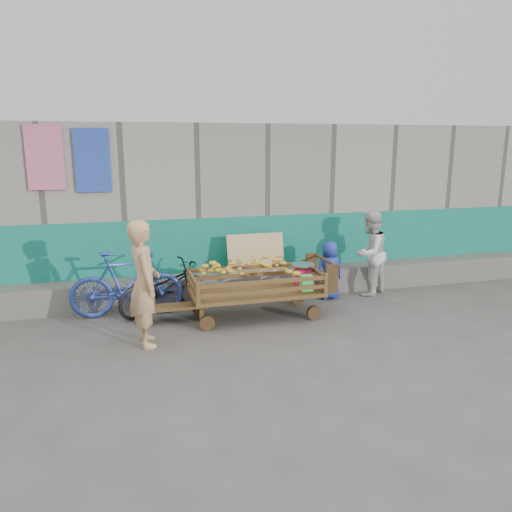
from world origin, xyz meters
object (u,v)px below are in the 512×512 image
object	(u,v)px
child	(329,270)
bicycle_dark	(164,288)
banana_cart	(253,278)
bench	(173,310)
woman	(370,253)
vendor_man	(144,284)
bicycle_blue	(127,284)

from	to	relation	value
child	bicycle_dark	size ratio (longest dim) A/B	0.64
banana_cart	bicycle_dark	world-z (taller)	banana_cart
banana_cart	child	distance (m)	1.65
bench	woman	world-z (taller)	woman
vendor_man	bicycle_dark	distance (m)	1.34
child	bicycle_blue	size ratio (longest dim) A/B	0.59
banana_cart	woman	xyz separation A→B (m)	(2.31, 0.63, 0.13)
banana_cart	bicycle_blue	size ratio (longest dim) A/B	1.26
bench	bicycle_blue	world-z (taller)	bicycle_blue
banana_cart	vendor_man	bearing A→B (deg)	-158.45
banana_cart	bicycle_blue	bearing A→B (deg)	163.45
child	bicycle_dark	world-z (taller)	child
vendor_man	woman	world-z (taller)	vendor_man
banana_cart	child	xyz separation A→B (m)	(1.54, 0.59, -0.12)
banana_cart	bench	distance (m)	1.31
woman	bicycle_blue	bearing A→B (deg)	-33.36
woman	bicycle_blue	world-z (taller)	woman
child	bicycle_dark	bearing A→B (deg)	-1.96
vendor_man	bicycle_dark	size ratio (longest dim) A/B	1.07
vendor_man	child	distance (m)	3.46
banana_cart	vendor_man	xyz separation A→B (m)	(-1.67, -0.66, 0.22)
banana_cart	bicycle_dark	bearing A→B (deg)	156.89
bicycle_dark	woman	bearing A→B (deg)	-113.04
bench	vendor_man	size ratio (longest dim) A/B	0.60
bench	bicycle_dark	size ratio (longest dim) A/B	0.65
bench	bicycle_blue	xyz separation A→B (m)	(-0.66, 0.44, 0.33)
vendor_man	bicycle_blue	xyz separation A→B (m)	(-0.22, 1.22, -0.33)
woman	bicycle_dark	bearing A→B (deg)	-33.22
banana_cart	woman	distance (m)	2.40
bicycle_dark	child	bearing A→B (deg)	-113.50
bicycle_dark	banana_cart	bearing A→B (deg)	-137.19
bicycle_dark	bicycle_blue	xyz separation A→B (m)	(-0.57, 0.00, 0.11)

